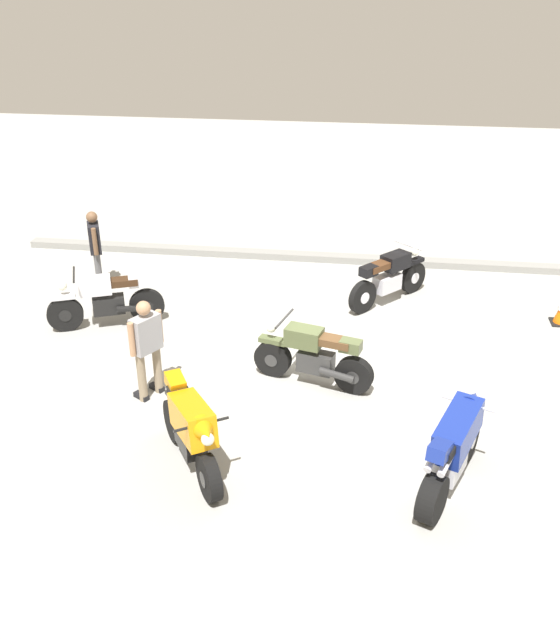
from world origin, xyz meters
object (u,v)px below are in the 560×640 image
at_px(motorcycle_blue_sportbike, 454,448).
at_px(motorcycle_black_cruiser, 389,278).
at_px(motorcycle_olive_vintage, 313,357).
at_px(motorcycle_silver_cruiser, 106,300).
at_px(motorcycle_orange_sportbike, 191,429).
at_px(person_in_black_shirt, 96,246).
at_px(person_in_gray_shirt, 147,344).

height_order(motorcycle_blue_sportbike, motorcycle_black_cruiser, motorcycle_blue_sportbike).
relative_size(motorcycle_olive_vintage, motorcycle_blue_sportbike, 1.03).
height_order(motorcycle_silver_cruiser, motorcycle_orange_sportbike, motorcycle_orange_sportbike).
xyz_separation_m(motorcycle_silver_cruiser, motorcycle_orange_sportbike, (2.53, -3.72, 0.07)).
bearing_deg(motorcycle_blue_sportbike, person_in_black_shirt, 74.67).
bearing_deg(motorcycle_orange_sportbike, person_in_gray_shirt, -178.35).
xyz_separation_m(motorcycle_olive_vintage, person_in_black_shirt, (-4.65, 3.03, 0.44)).
bearing_deg(motorcycle_silver_cruiser, person_in_black_shirt, -86.91).
xyz_separation_m(person_in_black_shirt, person_in_gray_shirt, (2.23, -3.72, -0.02)).
relative_size(motorcycle_blue_sportbike, motorcycle_black_cruiser, 1.14).
bearing_deg(motorcycle_silver_cruiser, motorcycle_orange_sportbike, 101.64).
distance_m(motorcycle_olive_vintage, motorcycle_blue_sportbike, 2.93).
bearing_deg(motorcycle_blue_sportbike, motorcycle_olive_vintage, 64.62).
bearing_deg(motorcycle_olive_vintage, motorcycle_blue_sportbike, 146.24).
distance_m(motorcycle_olive_vintage, person_in_black_shirt, 5.57).
xyz_separation_m(motorcycle_orange_sportbike, motorcycle_blue_sportbike, (3.31, 0.06, 0.00)).
distance_m(motorcycle_blue_sportbike, person_in_gray_shirt, 4.63).
height_order(motorcycle_silver_cruiser, person_in_gray_shirt, person_in_gray_shirt).
relative_size(motorcycle_black_cruiser, person_in_gray_shirt, 1.02).
bearing_deg(motorcycle_blue_sportbike, motorcycle_orange_sportbike, 114.17).
xyz_separation_m(motorcycle_silver_cruiser, motorcycle_black_cruiser, (5.05, 1.72, 0.00)).
relative_size(motorcycle_orange_sportbike, motorcycle_black_cruiser, 1.07).
distance_m(motorcycle_blue_sportbike, person_in_black_shirt, 8.42).
bearing_deg(motorcycle_black_cruiser, motorcycle_silver_cruiser, 150.64).
bearing_deg(person_in_gray_shirt, motorcycle_blue_sportbike, -167.95).
height_order(motorcycle_olive_vintage, motorcycle_blue_sportbike, motorcycle_blue_sportbike).
xyz_separation_m(motorcycle_olive_vintage, motorcycle_black_cruiser, (1.15, 3.19, 0.03)).
height_order(motorcycle_orange_sportbike, motorcycle_blue_sportbike, same).
xyz_separation_m(motorcycle_silver_cruiser, person_in_black_shirt, (-0.75, 1.57, 0.40)).
distance_m(motorcycle_silver_cruiser, motorcycle_blue_sportbike, 6.89).
bearing_deg(motorcycle_orange_sportbike, person_in_black_shirt, 179.56).
distance_m(motorcycle_silver_cruiser, motorcycle_black_cruiser, 5.33).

